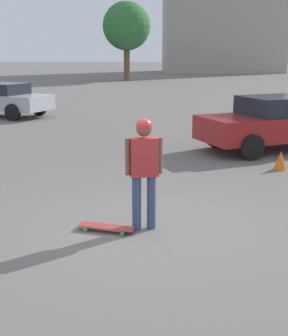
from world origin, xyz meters
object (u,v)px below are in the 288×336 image
person (144,163)px  car_parked_near (274,122)px  skateboard (106,227)px  traffic_cone (281,160)px

person → car_parked_near: 7.24m
skateboard → car_parked_near: 7.68m
skateboard → traffic_cone: traffic_cone is taller
person → skateboard: 1.18m
person → traffic_cone: (-3.38, -3.75, -0.86)m
skateboard → traffic_cone: (-3.98, -3.84, 0.16)m
car_parked_near → traffic_cone: bearing=56.6°
person → traffic_cone: 5.12m
skateboard → car_parked_near: (-4.49, -6.18, 0.72)m
skateboard → car_parked_near: size_ratio=0.20×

